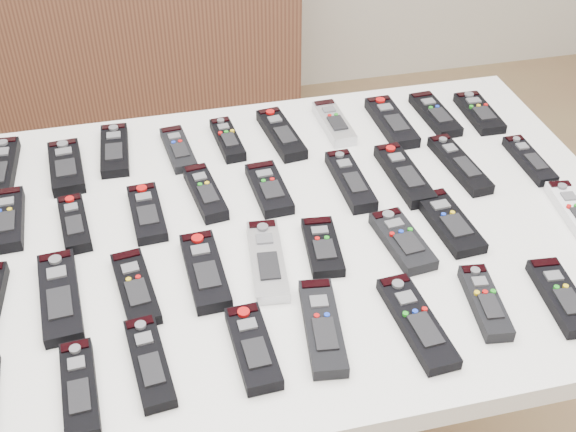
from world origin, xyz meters
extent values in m
cube|color=white|center=(0.08, 0.10, 0.76)|extent=(1.25, 0.88, 0.04)
cylinder|color=beige|center=(-0.49, 0.48, 0.37)|extent=(0.04, 0.04, 0.74)
cylinder|color=beige|center=(0.64, 0.48, 0.37)|extent=(0.04, 0.04, 0.74)
cube|color=#4B2B1E|center=(-0.29, 1.78, 0.39)|extent=(1.61, 0.64, 0.79)
cube|color=black|center=(-0.44, 0.38, 0.79)|extent=(0.06, 0.21, 0.02)
cube|color=black|center=(-0.31, 0.36, 0.79)|extent=(0.07, 0.17, 0.02)
cube|color=black|center=(-0.22, 0.40, 0.79)|extent=(0.06, 0.18, 0.02)
cube|color=black|center=(-0.09, 0.38, 0.79)|extent=(0.06, 0.16, 0.02)
cube|color=black|center=(0.02, 0.39, 0.79)|extent=(0.05, 0.15, 0.02)
cube|color=black|center=(0.13, 0.38, 0.79)|extent=(0.07, 0.19, 0.02)
cube|color=#B7B7BC|center=(0.25, 0.40, 0.79)|extent=(0.06, 0.16, 0.02)
cube|color=black|center=(0.37, 0.38, 0.79)|extent=(0.06, 0.19, 0.02)
cube|color=black|center=(0.48, 0.39, 0.79)|extent=(0.06, 0.17, 0.02)
cube|color=black|center=(0.58, 0.37, 0.79)|extent=(0.06, 0.16, 0.02)
cube|color=black|center=(-0.42, 0.22, 0.79)|extent=(0.06, 0.17, 0.02)
cube|color=black|center=(-0.30, 0.18, 0.79)|extent=(0.06, 0.15, 0.02)
cube|color=black|center=(-0.17, 0.18, 0.79)|extent=(0.06, 0.16, 0.02)
cube|color=black|center=(-0.06, 0.21, 0.79)|extent=(0.07, 0.17, 0.02)
cube|color=black|center=(0.06, 0.20, 0.79)|extent=(0.07, 0.16, 0.02)
cube|color=black|center=(0.22, 0.19, 0.79)|extent=(0.05, 0.18, 0.02)
cube|color=black|center=(0.33, 0.18, 0.79)|extent=(0.06, 0.19, 0.02)
cube|color=black|center=(0.45, 0.19, 0.79)|extent=(0.06, 0.20, 0.02)
cube|color=black|center=(0.59, 0.18, 0.79)|extent=(0.04, 0.16, 0.02)
cube|color=black|center=(-0.32, 0.00, 0.79)|extent=(0.07, 0.20, 0.02)
cube|color=black|center=(-0.20, -0.01, 0.79)|extent=(0.07, 0.17, 0.02)
cube|color=black|center=(-0.09, 0.00, 0.79)|extent=(0.06, 0.18, 0.02)
cube|color=#B7B7BC|center=(0.02, 0.00, 0.79)|extent=(0.07, 0.20, 0.02)
cube|color=black|center=(0.12, 0.02, 0.79)|extent=(0.07, 0.15, 0.02)
cube|color=black|center=(0.26, 0.00, 0.79)|extent=(0.07, 0.16, 0.02)
cube|color=black|center=(0.36, 0.03, 0.79)|extent=(0.07, 0.18, 0.02)
cube|color=black|center=(-0.29, -0.20, 0.79)|extent=(0.06, 0.17, 0.02)
cube|color=black|center=(-0.19, -0.17, 0.79)|extent=(0.06, 0.17, 0.02)
cube|color=black|center=(-0.04, -0.18, 0.79)|extent=(0.06, 0.16, 0.02)
cube|color=black|center=(0.07, -0.16, 0.79)|extent=(0.08, 0.19, 0.02)
cube|color=black|center=(0.21, -0.19, 0.79)|extent=(0.07, 0.20, 0.02)
cube|color=black|center=(0.33, -0.17, 0.79)|extent=(0.06, 0.16, 0.02)
cube|color=black|center=(0.46, -0.19, 0.79)|extent=(0.07, 0.16, 0.02)
camera|label=1|loc=(-0.15, -0.88, 1.61)|focal=45.00mm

